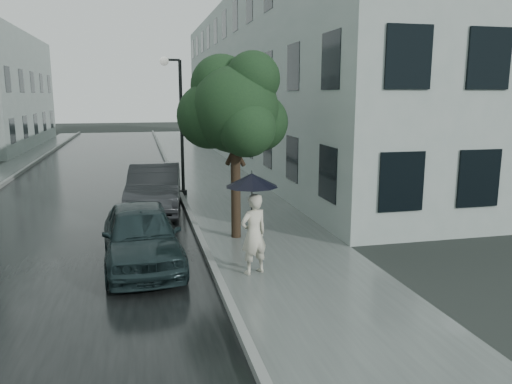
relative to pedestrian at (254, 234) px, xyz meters
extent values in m
plane|color=black|center=(0.76, -0.23, -0.87)|extent=(120.00, 120.00, 0.00)
cube|color=slate|center=(1.01, 11.77, -0.86)|extent=(3.50, 60.00, 0.01)
cube|color=slate|center=(-0.81, 11.77, -0.79)|extent=(0.15, 60.00, 0.15)
cube|color=black|center=(-4.31, 11.77, -0.86)|extent=(6.85, 60.00, 0.00)
cube|color=#96A49F|center=(6.26, 19.27, 3.63)|extent=(7.00, 36.00, 9.00)
cube|color=black|center=(2.78, 19.27, 3.63)|extent=(0.08, 32.40, 7.20)
cube|color=black|center=(-9.56, 29.77, 3.13)|extent=(0.08, 16.20, 6.40)
imported|color=beige|center=(0.00, 0.00, 0.00)|extent=(0.73, 0.61, 1.71)
cylinder|color=black|center=(-0.03, 0.03, 0.57)|extent=(0.02, 0.02, 0.86)
cone|color=black|center=(-0.03, 0.03, 1.14)|extent=(1.27, 1.27, 0.28)
cylinder|color=black|center=(-0.03, 0.03, 1.30)|extent=(0.02, 0.02, 0.08)
cylinder|color=black|center=(-0.03, 0.03, 0.11)|extent=(0.03, 0.03, 0.06)
cylinder|color=#332619|center=(0.16, 2.77, 0.38)|extent=(0.25, 0.25, 2.50)
sphere|color=#1F3E1C|center=(0.16, 2.77, 2.49)|extent=(2.21, 2.21, 2.21)
sphere|color=#1F3E1C|center=(0.85, 3.02, 2.14)|extent=(1.53, 1.53, 1.53)
sphere|color=#1F3E1C|center=(-0.44, 3.11, 2.32)|extent=(1.70, 1.70, 1.70)
sphere|color=#1F3E1C|center=(0.33, 2.17, 2.06)|extent=(1.44, 1.44, 1.44)
sphere|color=#1F3E1C|center=(-0.09, 3.28, 3.08)|extent=(1.61, 1.61, 1.61)
sphere|color=#1F3E1C|center=(0.58, 2.60, 3.25)|extent=(1.37, 1.37, 1.37)
cylinder|color=black|center=(-0.69, 8.77, 1.60)|extent=(0.12, 0.12, 4.94)
cylinder|color=black|center=(-0.69, 8.77, -0.77)|extent=(0.28, 0.28, 0.20)
cylinder|color=black|center=(-0.94, 8.76, 4.07)|extent=(0.50, 0.09, 0.08)
sphere|color=silver|center=(-1.24, 8.76, 4.02)|extent=(0.32, 0.32, 0.32)
imported|color=black|center=(-2.29, 1.07, -0.17)|extent=(1.86, 4.14, 1.38)
imported|color=#232629|center=(-1.81, 6.42, -0.11)|extent=(1.99, 4.65, 1.49)
camera|label=1|loc=(-2.26, -9.78, 2.86)|focal=35.00mm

